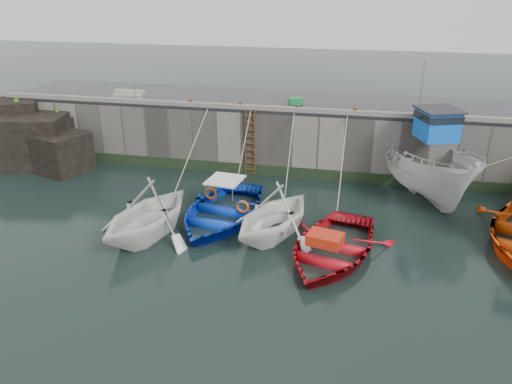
% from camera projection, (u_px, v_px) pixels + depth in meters
% --- Properties ---
extents(ground, '(120.00, 120.00, 0.00)m').
position_uv_depth(ground, '(240.00, 294.00, 15.01)').
color(ground, black).
rests_on(ground, ground).
extents(quay_back, '(30.00, 5.00, 3.00)m').
position_uv_depth(quay_back, '(299.00, 132.00, 25.67)').
color(quay_back, slate).
rests_on(quay_back, ground).
extents(road_back, '(30.00, 5.00, 0.16)m').
position_uv_depth(road_back, '(300.00, 102.00, 25.05)').
color(road_back, black).
rests_on(road_back, quay_back).
extents(kerb_back, '(30.00, 0.30, 0.20)m').
position_uv_depth(kerb_back, '(293.00, 109.00, 22.87)').
color(kerb_back, slate).
rests_on(kerb_back, road_back).
extents(algae_back, '(30.00, 0.08, 0.50)m').
position_uv_depth(algae_back, '(291.00, 172.00, 23.87)').
color(algae_back, black).
rests_on(algae_back, ground).
extents(rock_outcrop, '(5.85, 4.24, 3.41)m').
position_uv_depth(rock_outcrop, '(37.00, 140.00, 25.29)').
color(rock_outcrop, black).
rests_on(rock_outcrop, ground).
extents(ladder, '(0.51, 0.08, 3.20)m').
position_uv_depth(ladder, '(250.00, 143.00, 23.71)').
color(ladder, '#3F1E0F').
rests_on(ladder, ground).
extents(boat_near_white, '(5.05, 5.52, 2.47)m').
position_uv_depth(boat_near_white, '(149.00, 235.00, 18.46)').
color(boat_near_white, white).
rests_on(boat_near_white, ground).
extents(boat_near_white_rope, '(0.04, 5.28, 3.10)m').
position_uv_depth(boat_near_white_rope, '(192.00, 187.00, 22.77)').
color(boat_near_white_rope, tan).
rests_on(boat_near_white_rope, ground).
extents(boat_near_blue, '(4.65, 6.08, 1.17)m').
position_uv_depth(boat_near_blue, '(221.00, 218.00, 19.78)').
color(boat_near_blue, '#0D39C3').
rests_on(boat_near_blue, ground).
extents(boat_near_blue_rope, '(0.04, 3.70, 3.10)m').
position_uv_depth(boat_near_blue_rope, '(244.00, 183.00, 23.22)').
color(boat_near_blue_rope, tan).
rests_on(boat_near_blue_rope, ground).
extents(boat_near_blacktrim, '(5.15, 5.48, 2.30)m').
position_uv_depth(boat_near_blacktrim, '(273.00, 235.00, 18.48)').
color(boat_near_blacktrim, white).
rests_on(boat_near_blacktrim, ground).
extents(boat_near_blacktrim_rope, '(0.04, 4.43, 3.10)m').
position_uv_depth(boat_near_blacktrim_rope, '(291.00, 191.00, 22.34)').
color(boat_near_blacktrim_rope, tan).
rests_on(boat_near_blacktrim_rope, ground).
extents(boat_near_navy, '(4.99, 6.13, 1.12)m').
position_uv_depth(boat_near_navy, '(331.00, 254.00, 17.17)').
color(boat_near_navy, '#B80F1A').
rests_on(boat_near_navy, ground).
extents(boat_near_navy_rope, '(0.04, 5.24, 3.10)m').
position_uv_depth(boat_near_navy_rope, '(340.00, 200.00, 21.46)').
color(boat_near_navy_rope, tan).
rests_on(boat_near_navy_rope, ground).
extents(boat_far_white, '(5.35, 8.21, 5.97)m').
position_uv_depth(boat_far_white, '(425.00, 165.00, 21.85)').
color(boat_far_white, silver).
rests_on(boat_far_white, ground).
extents(fish_crate, '(0.75, 0.60, 0.31)m').
position_uv_depth(fish_crate, '(296.00, 101.00, 24.24)').
color(fish_crate, '#167B39').
rests_on(fish_crate, road_back).
extents(railing, '(1.60, 1.05, 1.00)m').
position_uv_depth(railing, '(128.00, 94.00, 25.56)').
color(railing, '#A5A8AD').
rests_on(railing, road_back).
extents(bollard_a, '(0.18, 0.18, 0.28)m').
position_uv_depth(bollard_a, '(190.00, 103.00, 23.94)').
color(bollard_a, '#3F1E0F').
rests_on(bollard_a, road_back).
extents(bollard_b, '(0.18, 0.18, 0.28)m').
position_uv_depth(bollard_b, '(241.00, 105.00, 23.44)').
color(bollard_b, '#3F1E0F').
rests_on(bollard_b, road_back).
extents(bollard_c, '(0.18, 0.18, 0.28)m').
position_uv_depth(bollard_c, '(298.00, 108.00, 22.90)').
color(bollard_c, '#3F1E0F').
rests_on(bollard_c, road_back).
extents(bollard_d, '(0.18, 0.18, 0.28)m').
position_uv_depth(bollard_d, '(355.00, 111.00, 22.39)').
color(bollard_d, '#3F1E0F').
rests_on(bollard_d, road_back).
extents(bollard_e, '(0.18, 0.18, 0.28)m').
position_uv_depth(bollard_e, '(430.00, 115.00, 21.75)').
color(bollard_e, '#3F1E0F').
rests_on(bollard_e, road_back).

